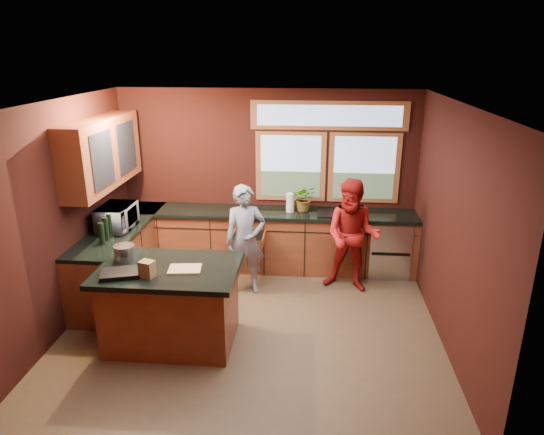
# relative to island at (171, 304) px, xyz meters

# --- Properties ---
(floor) EXTENTS (4.50, 4.50, 0.00)m
(floor) POSITION_rel_island_xyz_m (0.87, 0.41, -0.48)
(floor) COLOR brown
(floor) RESTS_ON ground
(room_shell) EXTENTS (4.52, 4.02, 2.71)m
(room_shell) POSITION_rel_island_xyz_m (0.28, 0.74, 1.32)
(room_shell) COLOR black
(room_shell) RESTS_ON ground
(back_counter) EXTENTS (4.50, 0.64, 0.93)m
(back_counter) POSITION_rel_island_xyz_m (1.07, 2.11, -0.01)
(back_counter) COLOR #5F2916
(back_counter) RESTS_ON floor
(left_counter) EXTENTS (0.64, 2.30, 0.93)m
(left_counter) POSITION_rel_island_xyz_m (-1.07, 1.26, -0.01)
(left_counter) COLOR #5F2916
(left_counter) RESTS_ON floor
(island) EXTENTS (1.55, 1.05, 0.95)m
(island) POSITION_rel_island_xyz_m (0.00, 0.00, 0.00)
(island) COLOR #5F2916
(island) RESTS_ON floor
(person_grey) EXTENTS (0.65, 0.52, 1.54)m
(person_grey) POSITION_rel_island_xyz_m (0.67, 1.31, 0.29)
(person_grey) COLOR slate
(person_grey) RESTS_ON floor
(person_red) EXTENTS (0.90, 0.78, 1.60)m
(person_red) POSITION_rel_island_xyz_m (2.13, 1.51, 0.32)
(person_red) COLOR #A41513
(person_red) RESTS_ON floor
(microwave) EXTENTS (0.41, 0.60, 0.33)m
(microwave) POSITION_rel_island_xyz_m (-1.05, 1.17, 0.62)
(microwave) COLOR #999999
(microwave) RESTS_ON left_counter
(potted_plant) EXTENTS (0.36, 0.31, 0.40)m
(potted_plant) POSITION_rel_island_xyz_m (1.45, 2.16, 0.65)
(potted_plant) COLOR #999999
(potted_plant) RESTS_ON back_counter
(paper_towel) EXTENTS (0.12, 0.12, 0.28)m
(paper_towel) POSITION_rel_island_xyz_m (1.24, 2.11, 0.59)
(paper_towel) COLOR silver
(paper_towel) RESTS_ON back_counter
(cutting_board) EXTENTS (0.38, 0.29, 0.02)m
(cutting_board) POSITION_rel_island_xyz_m (0.20, -0.05, 0.48)
(cutting_board) COLOR tan
(cutting_board) RESTS_ON island
(stock_pot) EXTENTS (0.24, 0.24, 0.18)m
(stock_pot) POSITION_rel_island_xyz_m (-0.55, 0.15, 0.56)
(stock_pot) COLOR #B0AFB4
(stock_pot) RESTS_ON island
(paper_bag) EXTENTS (0.18, 0.16, 0.18)m
(paper_bag) POSITION_rel_island_xyz_m (-0.15, -0.25, 0.56)
(paper_bag) COLOR brown
(paper_bag) RESTS_ON island
(black_tray) EXTENTS (0.46, 0.39, 0.05)m
(black_tray) POSITION_rel_island_xyz_m (-0.45, -0.25, 0.49)
(black_tray) COLOR black
(black_tray) RESTS_ON island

